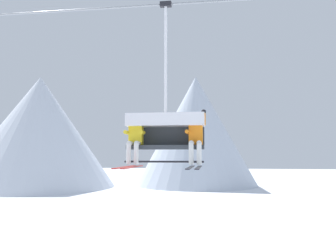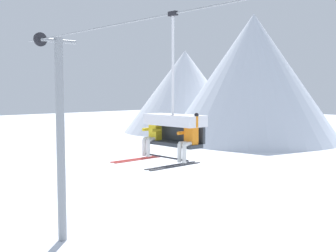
{
  "view_description": "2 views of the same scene",
  "coord_description": "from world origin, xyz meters",
  "px_view_note": "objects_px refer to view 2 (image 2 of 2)",
  "views": [
    {
      "loc": [
        1.9,
        -8.46,
        4.83
      ],
      "look_at": [
        0.83,
        -0.68,
        5.5
      ],
      "focal_mm": 35.0,
      "sensor_mm": 36.0,
      "label": 1
    },
    {
      "loc": [
        9.09,
        -8.68,
        6.44
      ],
      "look_at": [
        0.67,
        -0.86,
        5.47
      ],
      "focal_mm": 45.0,
      "sensor_mm": 36.0,
      "label": 2
    }
  ],
  "objects_px": {
    "chairlift_chair": "(175,124)",
    "skier_orange": "(188,138)",
    "lift_tower_near": "(60,135)",
    "skier_yellow": "(152,134)"
  },
  "relations": [
    {
      "from": "lift_tower_near",
      "to": "skier_orange",
      "type": "bearing_deg",
      "value": -6.23
    },
    {
      "from": "lift_tower_near",
      "to": "skier_yellow",
      "type": "distance_m",
      "value": 7.12
    },
    {
      "from": "lift_tower_near",
      "to": "skier_orange",
      "type": "relative_size",
      "value": 5.16
    },
    {
      "from": "lift_tower_near",
      "to": "chairlift_chair",
      "type": "distance_m",
      "value": 7.84
    },
    {
      "from": "skier_yellow",
      "to": "skier_orange",
      "type": "distance_m",
      "value": 1.43
    },
    {
      "from": "chairlift_chair",
      "to": "lift_tower_near",
      "type": "bearing_deg",
      "value": 174.76
    },
    {
      "from": "chairlift_chair",
      "to": "skier_yellow",
      "type": "height_order",
      "value": "chairlift_chair"
    },
    {
      "from": "lift_tower_near",
      "to": "skier_orange",
      "type": "xyz_separation_m",
      "value": [
        8.46,
        -0.92,
        0.67
      ]
    },
    {
      "from": "chairlift_chair",
      "to": "skier_orange",
      "type": "height_order",
      "value": "chairlift_chair"
    },
    {
      "from": "skier_orange",
      "to": "chairlift_chair",
      "type": "bearing_deg",
      "value": 163.47
    }
  ]
}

